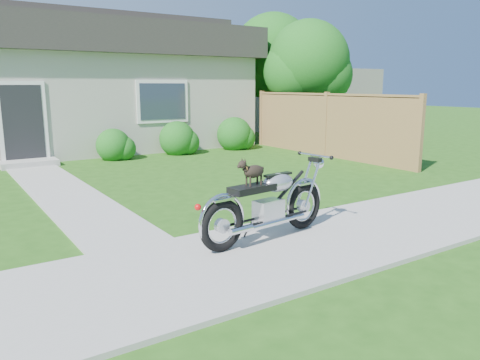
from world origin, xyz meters
The scene contains 10 objects.
ground centered at (0.00, 0.00, 0.00)m, with size 80.00×80.00×0.00m, color #235114.
sidewalk centered at (0.00, 0.00, 0.02)m, with size 24.00×2.20×0.04m, color #9E9B93.
walkway centered at (-1.50, 5.00, 0.01)m, with size 1.20×8.00×0.03m, color #9E9B93.
house centered at (0.00, 11.99, 2.16)m, with size 12.60×7.03×4.50m.
fence centered at (6.30, 5.75, 0.94)m, with size 0.12×6.62×1.90m.
tree_near centered at (7.75, 8.05, 2.77)m, with size 2.84×2.82×4.32m.
tree_far centered at (7.86, 10.22, 3.09)m, with size 3.14×3.14×4.81m.
shrub_row centered at (0.74, 8.50, 0.45)m, with size 10.93×1.15×1.15m.
potted_plant_right centered at (0.56, 8.55, 0.36)m, with size 0.40×0.40×0.72m, color #27681C.
motorcycle_with_dog centered at (0.15, 0.37, 0.54)m, with size 2.22×0.64×1.12m.
Camera 1 is at (-3.52, -4.51, 2.09)m, focal length 35.00 mm.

